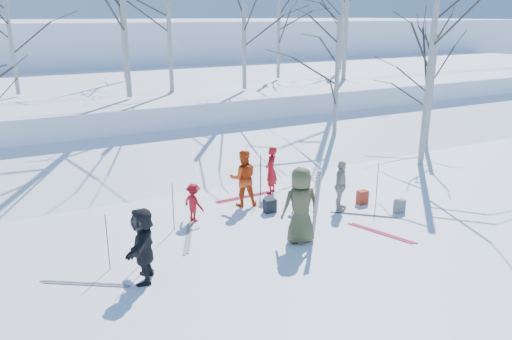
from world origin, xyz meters
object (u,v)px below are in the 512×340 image
backpack_red (362,197)px  skier_red_seated (194,203)px  skier_red_north (271,170)px  backpack_grey (399,206)px  dog (300,205)px  skier_olive_center (301,205)px  backpack_dark (270,206)px  skier_grey_west (143,245)px  skier_cream_east (341,186)px  skier_redor_behind (243,178)px

backpack_red → skier_red_seated: bearing=167.2°
skier_red_north → backpack_grey: size_ratio=4.06×
dog → backpack_red: dog is taller
skier_olive_center → skier_red_north: 3.65m
backpack_dark → skier_red_north: bearing=59.7°
skier_grey_west → backpack_red: (7.10, 1.41, -0.63)m
skier_cream_east → dog: 1.34m
skier_red_seated → skier_redor_behind: bearing=-97.9°
skier_red_north → backpack_dark: (-0.82, -1.41, -0.57)m
skier_cream_east → skier_olive_center: bearing=168.7°
skier_redor_behind → backpack_dark: (0.43, -0.87, -0.66)m
skier_olive_center → skier_grey_west: (-3.99, -0.07, -0.14)m
skier_redor_behind → dog: size_ratio=2.61×
backpack_red → backpack_grey: backpack_red is taller
skier_cream_east → skier_red_seated: bearing=122.2°
skier_red_seated → skier_cream_east: bearing=-128.7°
skier_cream_east → backpack_red: size_ratio=3.56×
backpack_grey → backpack_dark: backpack_dark is taller
skier_olive_center → skier_red_seated: 3.15m
skier_grey_west → backpack_red: bearing=125.6°
skier_olive_center → skier_red_seated: bearing=-42.7°
dog → backpack_red: (2.13, -0.19, -0.07)m
backpack_grey → dog: bearing=154.9°
skier_redor_behind → skier_grey_west: size_ratio=1.02×
skier_olive_center → skier_redor_behind: 2.94m
skier_red_north → backpack_grey: skier_red_north is taller
skier_redor_behind → backpack_grey: skier_redor_behind is taller
skier_cream_east → backpack_dark: 2.14m
dog → skier_cream_east: bearing=135.2°
skier_cream_east → backpack_grey: size_ratio=3.93×
skier_olive_center → skier_red_seated: size_ratio=1.79×
skier_redor_behind → skier_red_north: bearing=-137.9°
dog → backpack_dark: (-0.68, 0.52, -0.08)m
skier_olive_center → dog: size_ratio=2.98×
skier_grey_west → skier_red_seated: bearing=164.8°
dog → backpack_red: bearing=142.3°
skier_cream_east → dog: size_ratio=2.28×
skier_cream_east → skier_grey_west: 6.34m
skier_redor_behind → backpack_dark: 1.17m
backpack_dark → backpack_red: bearing=-14.3°
skier_red_north → dog: 2.00m
skier_red_seated → backpack_dark: (2.18, -0.42, -0.35)m
skier_grey_west → skier_olive_center: bearing=115.3°
skier_red_north → skier_redor_behind: (-1.26, -0.54, 0.09)m
dog → skier_redor_behind: bearing=-83.8°
backpack_grey → backpack_dark: (-3.33, 1.76, 0.01)m
skier_red_seated → skier_grey_west: (-2.10, -2.55, 0.29)m
skier_olive_center → backpack_dark: (0.29, 2.06, -0.78)m
skier_redor_behind → backpack_dark: size_ratio=4.29×
skier_olive_center → skier_red_seated: skier_olive_center is taller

